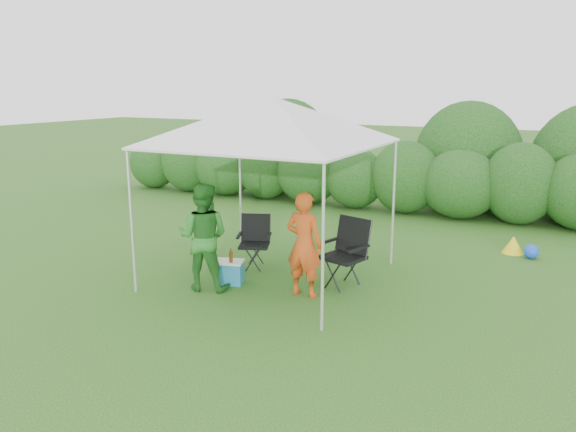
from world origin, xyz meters
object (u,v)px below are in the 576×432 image
at_px(man, 304,244).
at_px(cooler, 229,272).
at_px(chair_right, 347,248).
at_px(canopy, 272,121).
at_px(woman, 203,237).
at_px(chair_left, 255,238).

distance_m(man, cooler, 1.37).
bearing_deg(man, chair_right, -117.37).
bearing_deg(canopy, cooler, -128.06).
bearing_deg(canopy, chair_right, 8.25).
bearing_deg(woman, man, -179.64).
relative_size(canopy, cooler, 6.13).
bearing_deg(chair_left, cooler, -107.54).
distance_m(chair_left, woman, 1.32).
xyz_separation_m(chair_left, man, (1.32, -0.87, 0.27)).
relative_size(canopy, chair_left, 3.54).
height_order(man, woman, woman).
height_order(chair_right, woman, woman).
distance_m(canopy, man, 1.94).
height_order(canopy, woman, canopy).
bearing_deg(woman, canopy, -140.89).
bearing_deg(canopy, man, -33.05).
distance_m(chair_right, woman, 2.16).
bearing_deg(cooler, man, -15.59).
xyz_separation_m(canopy, man, (0.79, -0.52, -1.70)).
bearing_deg(chair_right, chair_left, -169.50).
xyz_separation_m(man, cooler, (-1.24, -0.06, -0.58)).
bearing_deg(woman, chair_left, -111.55).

